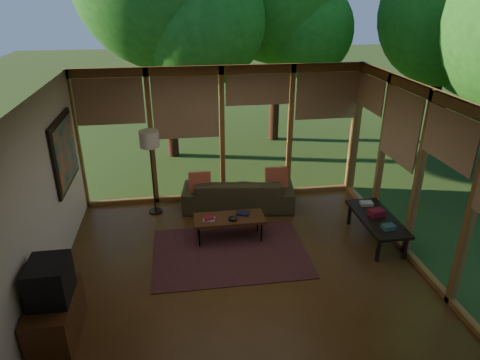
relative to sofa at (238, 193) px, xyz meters
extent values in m
plane|color=#563516|center=(-0.25, -2.00, -0.32)|extent=(5.50, 5.50, 0.00)
plane|color=white|center=(-0.25, -2.00, 2.38)|extent=(5.50, 5.50, 0.00)
cube|color=beige|center=(-3.00, -2.00, 1.03)|extent=(0.04, 5.00, 2.70)
cube|color=beige|center=(-0.25, -4.50, 1.03)|extent=(5.50, 0.04, 2.70)
cube|color=brown|center=(-0.25, 0.50, 1.03)|extent=(5.50, 0.12, 2.70)
cube|color=brown|center=(2.50, -2.00, 1.03)|extent=(0.12, 5.00, 2.70)
plane|color=#2D4E1D|center=(7.75, 6.00, -0.33)|extent=(40.00, 40.00, 0.00)
cylinder|color=#3B1F15|center=(-1.26, 3.22, 2.41)|extent=(0.28, 0.28, 5.45)
cylinder|color=#3B1F15|center=(1.62, 4.18, 2.15)|extent=(0.28, 0.28, 4.94)
cylinder|color=#3B1F15|center=(5.57, 2.68, 1.88)|extent=(0.28, 0.28, 4.39)
sphere|color=#145814|center=(5.57, 2.68, 3.10)|extent=(3.39, 3.39, 3.39)
cube|color=maroon|center=(-0.37, -1.60, -0.31)|extent=(2.51, 1.77, 0.01)
imported|color=#3D371E|center=(0.00, 0.00, 0.00)|extent=(2.26, 1.15, 0.63)
cube|color=maroon|center=(-0.75, -0.05, 0.27)|extent=(0.42, 0.22, 0.44)
cube|color=maroon|center=(0.75, -0.05, 0.28)|extent=(0.42, 0.23, 0.45)
cube|color=#B1A9A1|center=(-0.67, -1.21, 0.12)|extent=(0.22, 0.18, 0.03)
cube|color=maroon|center=(-0.67, -1.21, 0.15)|extent=(0.19, 0.15, 0.03)
cube|color=black|center=(-0.07, -1.08, 0.13)|extent=(0.25, 0.22, 0.03)
ellipsoid|color=black|center=(-0.27, -1.26, 0.15)|extent=(0.16, 0.16, 0.07)
cube|color=#4F2A15|center=(-2.72, -3.14, -0.02)|extent=(0.50, 1.00, 0.60)
cube|color=black|center=(-2.70, -3.14, 0.53)|extent=(0.45, 0.55, 0.50)
cube|color=#2E5048|center=(2.15, -1.98, 0.18)|extent=(0.22, 0.17, 0.07)
cube|color=maroon|center=(2.15, -1.53, 0.19)|extent=(0.27, 0.22, 0.11)
cube|color=#B1A9A1|center=(2.15, -1.13, 0.17)|extent=(0.22, 0.16, 0.06)
cylinder|color=black|center=(-1.63, 0.02, -0.30)|extent=(0.26, 0.26, 0.03)
cylinder|color=black|center=(-1.63, 0.02, 0.47)|extent=(0.03, 0.03, 1.52)
cylinder|color=beige|center=(-1.63, 0.02, 1.18)|extent=(0.36, 0.36, 0.30)
cube|color=#4F2A15|center=(-0.32, -1.16, 0.08)|extent=(1.20, 0.50, 0.05)
cylinder|color=black|center=(-0.85, -1.34, -0.13)|extent=(0.03, 0.03, 0.38)
cylinder|color=black|center=(0.21, -1.34, -0.13)|extent=(0.03, 0.03, 0.38)
cylinder|color=black|center=(-0.85, -0.98, -0.13)|extent=(0.03, 0.03, 0.38)
cylinder|color=black|center=(0.21, -0.98, -0.13)|extent=(0.03, 0.03, 0.38)
cube|color=black|center=(2.15, -1.58, 0.11)|extent=(0.60, 1.40, 0.05)
cube|color=black|center=(1.92, -2.18, -0.12)|extent=(0.05, 0.05, 0.40)
cube|color=black|center=(2.38, -2.18, -0.12)|extent=(0.05, 0.05, 0.40)
cube|color=black|center=(1.92, -0.98, -0.12)|extent=(0.05, 0.05, 0.40)
cube|color=black|center=(2.38, -0.98, -0.12)|extent=(0.05, 0.05, 0.40)
cube|color=black|center=(-2.97, -0.60, 1.23)|extent=(0.05, 1.35, 1.15)
cube|color=#195B72|center=(-2.94, -0.60, 1.23)|extent=(0.02, 1.20, 1.00)
camera|label=1|loc=(-1.08, -7.52, 3.66)|focal=32.00mm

